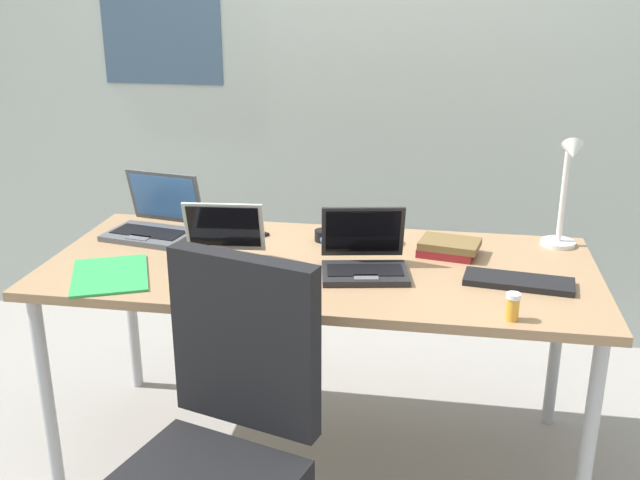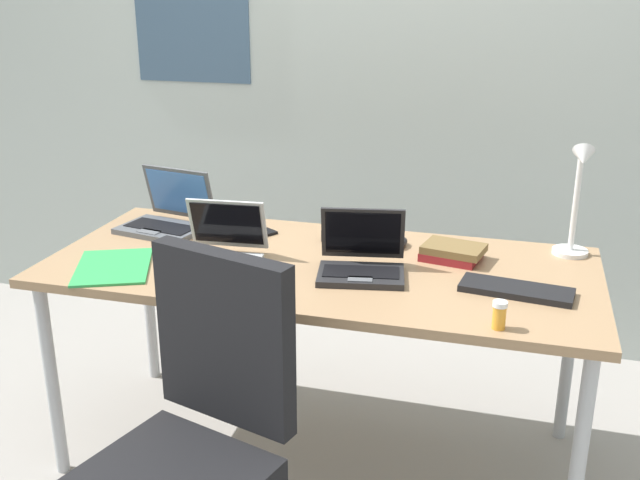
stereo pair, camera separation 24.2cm
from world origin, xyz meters
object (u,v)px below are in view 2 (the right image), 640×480
at_px(headphones, 350,239).
at_px(pill_bottle, 499,315).
at_px(paper_folder_mid_desk, 113,267).
at_px(laptop_mid_desk, 221,251).
at_px(book_stack, 452,252).
at_px(laptop_near_lamp, 167,218).
at_px(cell_phone, 258,235).
at_px(desk_lamp, 577,201).
at_px(computer_mouse, 399,242).
at_px(external_keyboard, 516,290).
at_px(office_chair, 189,476).
at_px(laptop_center, 361,262).

height_order(headphones, pill_bottle, pill_bottle).
bearing_deg(pill_bottle, paper_folder_mid_desk, 174.65).
height_order(laptop_mid_desk, book_stack, laptop_mid_desk).
distance_m(headphones, book_stack, 0.37).
height_order(laptop_near_lamp, book_stack, laptop_near_lamp).
relative_size(book_stack, paper_folder_mid_desk, 0.72).
bearing_deg(cell_phone, book_stack, 29.66).
xyz_separation_m(desk_lamp, computer_mouse, (-0.58, -0.05, -0.18)).
distance_m(external_keyboard, headphones, 0.65).
bearing_deg(office_chair, laptop_mid_desk, 104.21).
bearing_deg(paper_folder_mid_desk, cell_phone, 51.16).
bearing_deg(external_keyboard, office_chair, -132.82).
bearing_deg(paper_folder_mid_desk, laptop_mid_desk, 23.87).
bearing_deg(office_chair, cell_phone, 98.46).
bearing_deg(laptop_mid_desk, laptop_near_lamp, 140.84).
xyz_separation_m(desk_lamp, laptop_mid_desk, (-1.12, -0.36, -0.16)).
bearing_deg(pill_bottle, laptop_center, 147.32).
xyz_separation_m(computer_mouse, headphones, (-0.17, -0.00, -0.00)).
relative_size(desk_lamp, laptop_mid_desk, 1.40).
height_order(book_stack, office_chair, office_chair).
bearing_deg(headphones, external_keyboard, -27.25).
bearing_deg(pill_bottle, external_keyboard, 81.23).
bearing_deg(pill_bottle, headphones, 134.13).
xyz_separation_m(pill_bottle, office_chair, (-0.75, -0.39, -0.38)).
bearing_deg(laptop_near_lamp, headphones, 2.69).
relative_size(laptop_center, headphones, 1.44).
relative_size(headphones, office_chair, 0.22).
relative_size(laptop_center, external_keyboard, 0.93).
distance_m(laptop_near_lamp, headphones, 0.70).
distance_m(desk_lamp, paper_folder_mid_desk, 1.53).
relative_size(laptop_center, office_chair, 0.32).
height_order(book_stack, paper_folder_mid_desk, book_stack).
relative_size(external_keyboard, book_stack, 1.49).
xyz_separation_m(desk_lamp, office_chair, (-0.95, -1.01, -0.54)).
xyz_separation_m(laptop_near_lamp, office_chair, (0.49, -0.92, -0.39)).
bearing_deg(desk_lamp, headphones, -175.52).
bearing_deg(laptop_center, cell_phone, 149.73).
bearing_deg(computer_mouse, paper_folder_mid_desk, -144.51).
relative_size(external_keyboard, headphones, 1.54).
height_order(headphones, paper_folder_mid_desk, headphones).
relative_size(laptop_mid_desk, paper_folder_mid_desk, 0.93).
bearing_deg(desk_lamp, cell_phone, -176.08).
height_order(laptop_mid_desk, paper_folder_mid_desk, laptop_mid_desk).
distance_m(laptop_mid_desk, external_keyboard, 0.95).
bearing_deg(headphones, book_stack, -10.45).
distance_m(computer_mouse, book_stack, 0.21).
bearing_deg(laptop_near_lamp, book_stack, -1.86).
distance_m(pill_bottle, book_stack, 0.52).
bearing_deg(laptop_mid_desk, laptop_center, 3.19).
bearing_deg(laptop_near_lamp, office_chair, -61.66).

